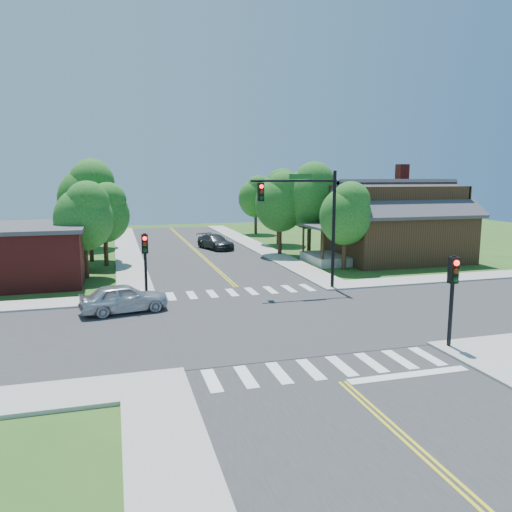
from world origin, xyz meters
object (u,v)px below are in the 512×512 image
object	(u,v)px
signal_pole_nw	(145,254)
car_dgrey	(215,242)
signal_mast_ne	(308,211)
house_ne	(395,220)
car_silver	(124,299)
signal_pole_se	(453,284)

from	to	relation	value
signal_pole_nw	car_dgrey	world-z (taller)	signal_pole_nw
signal_mast_ne	car_dgrey	size ratio (longest dim) A/B	1.42
house_ne	car_dgrey	world-z (taller)	house_ne
signal_pole_nw	car_silver	distance (m)	3.10
signal_pole_nw	car_silver	size ratio (longest dim) A/B	0.83
signal_pole_nw	signal_mast_ne	bearing A→B (deg)	0.07
signal_pole_nw	signal_pole_se	bearing A→B (deg)	-45.00
house_ne	signal_pole_se	bearing A→B (deg)	-115.58
signal_pole_se	signal_pole_nw	xyz separation A→B (m)	(-11.20, 11.20, 0.00)
signal_pole_se	house_ne	size ratio (longest dim) A/B	0.29
car_silver	signal_pole_se	bearing A→B (deg)	-136.16
signal_pole_se	car_silver	bearing A→B (deg)	143.79
signal_pole_se	car_silver	world-z (taller)	signal_pole_se
signal_pole_se	car_silver	size ratio (longest dim) A/B	0.83
house_ne	car_dgrey	distance (m)	16.60
signal_pole_nw	house_ne	xyz separation A→B (m)	(20.71, 8.66, 0.67)
signal_pole_nw	car_dgrey	size ratio (longest dim) A/B	0.75
house_ne	car_silver	size ratio (longest dim) A/B	2.85
car_silver	car_dgrey	xyz separation A→B (m)	(8.80, 20.53, -0.06)
signal_mast_ne	car_silver	distance (m)	11.70
signal_mast_ne	signal_pole_nw	world-z (taller)	signal_mast_ne
signal_mast_ne	house_ne	world-z (taller)	signal_mast_ne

